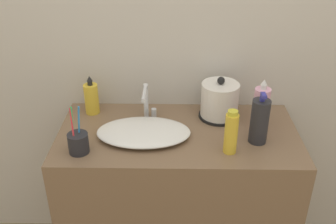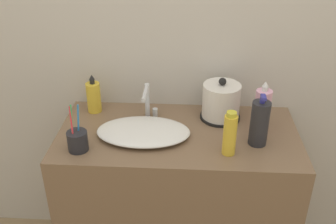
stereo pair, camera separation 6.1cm
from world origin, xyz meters
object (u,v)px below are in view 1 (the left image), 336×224
object	(u,v)px
hand_cream_bottle	(91,98)
faucet	(147,100)
toothbrush_cup	(78,142)
mouthwash_bottle	(231,133)
shampoo_bottle	(261,107)
lotion_bottle	(259,121)
electric_kettle	(219,102)

from	to	relation	value
hand_cream_bottle	faucet	bearing A→B (deg)	-11.87
toothbrush_cup	mouthwash_bottle	xyz separation A→B (m)	(0.60, 0.01, 0.05)
shampoo_bottle	mouthwash_bottle	xyz separation A→B (m)	(-0.15, -0.20, -0.00)
faucet	mouthwash_bottle	xyz separation A→B (m)	(0.35, -0.26, -0.00)
toothbrush_cup	hand_cream_bottle	bearing A→B (deg)	90.90
lotion_bottle	mouthwash_bottle	distance (m)	0.15
mouthwash_bottle	hand_cream_bottle	size ratio (longest dim) A/B	1.00
toothbrush_cup	shampoo_bottle	bearing A→B (deg)	15.94
hand_cream_bottle	shampoo_bottle	bearing A→B (deg)	-7.97
lotion_bottle	faucet	bearing A→B (deg)	159.25
faucet	hand_cream_bottle	xyz separation A→B (m)	(-0.26, 0.05, -0.02)
shampoo_bottle	mouthwash_bottle	world-z (taller)	shampoo_bottle
electric_kettle	hand_cream_bottle	bearing A→B (deg)	177.09
faucet	lotion_bottle	distance (m)	0.50
electric_kettle	shampoo_bottle	distance (m)	0.19
mouthwash_bottle	hand_cream_bottle	bearing A→B (deg)	152.92
toothbrush_cup	lotion_bottle	distance (m)	0.73
toothbrush_cup	electric_kettle	bearing A→B (deg)	26.59
electric_kettle	shampoo_bottle	bearing A→B (deg)	-24.07
toothbrush_cup	mouthwash_bottle	size ratio (longest dim) A/B	1.09
faucet	toothbrush_cup	size ratio (longest dim) A/B	0.80
toothbrush_cup	lotion_bottle	size ratio (longest dim) A/B	0.90
mouthwash_bottle	hand_cream_bottle	xyz separation A→B (m)	(-0.61, 0.31, -0.01)
shampoo_bottle	hand_cream_bottle	size ratio (longest dim) A/B	1.20
shampoo_bottle	mouthwash_bottle	bearing A→B (deg)	-127.13
lotion_bottle	mouthwash_bottle	bearing A→B (deg)	-148.06
electric_kettle	lotion_bottle	distance (m)	0.25
faucet	electric_kettle	xyz separation A→B (m)	(0.33, 0.02, -0.02)
toothbrush_cup	hand_cream_bottle	xyz separation A→B (m)	(-0.01, 0.32, 0.03)
shampoo_bottle	electric_kettle	bearing A→B (deg)	155.93
toothbrush_cup	faucet	bearing A→B (deg)	46.32
mouthwash_bottle	toothbrush_cup	bearing A→B (deg)	-178.84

